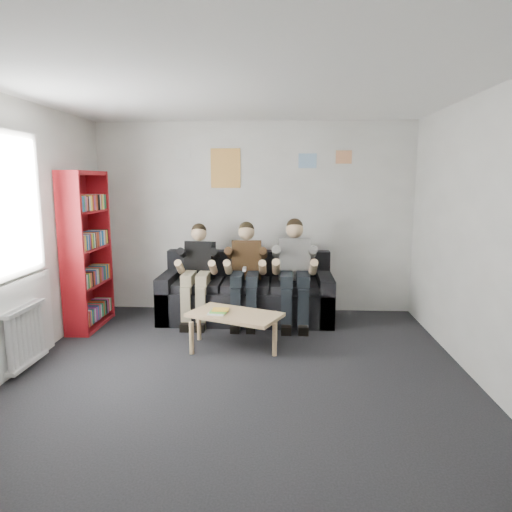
{
  "coord_description": "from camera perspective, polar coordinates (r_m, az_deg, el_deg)",
  "views": [
    {
      "loc": [
        0.4,
        -4.02,
        1.89
      ],
      "look_at": [
        0.1,
        1.3,
        1.0
      ],
      "focal_mm": 32.0,
      "sensor_mm": 36.0,
      "label": 1
    }
  ],
  "objects": [
    {
      "name": "radiator",
      "position": [
        5.17,
        -26.85,
        -8.88
      ],
      "size": [
        0.1,
        0.64,
        0.6
      ],
      "color": "white",
      "rests_on": "ground"
    },
    {
      "name": "coffee_table",
      "position": [
        5.2,
        -2.66,
        -7.66
      ],
      "size": [
        1.01,
        0.55,
        0.4
      ],
      "rotation": [
        0.0,
        0.0,
        -0.41
      ],
      "color": "tan",
      "rests_on": "ground"
    },
    {
      "name": "room_shell",
      "position": [
        4.08,
        -2.39,
        1.91
      ],
      "size": [
        5.0,
        5.0,
        5.0
      ],
      "color": "black",
      "rests_on": "ground"
    },
    {
      "name": "person_right",
      "position": [
        6.0,
        4.83,
        -2.05
      ],
      "size": [
        0.42,
        0.9,
        1.38
      ],
      "rotation": [
        0.0,
        0.0,
        0.03
      ],
      "color": "silver",
      "rests_on": "sofa"
    },
    {
      "name": "poster_sign",
      "position": [
        6.67,
        -9.09,
        12.49
      ],
      "size": [
        0.2,
        0.01,
        0.14
      ],
      "primitive_type": "cube",
      "color": "silver",
      "rests_on": "room_shell"
    },
    {
      "name": "poster_pink",
      "position": [
        6.57,
        10.92,
        12.05
      ],
      "size": [
        0.22,
        0.01,
        0.18
      ],
      "primitive_type": "cube",
      "color": "#B53873",
      "rests_on": "room_shell"
    },
    {
      "name": "bookshelf",
      "position": [
        6.19,
        -20.33,
        0.65
      ],
      "size": [
        0.3,
        0.9,
        2.0
      ],
      "rotation": [
        0.0,
        0.0,
        0.02
      ],
      "color": "maroon",
      "rests_on": "ground"
    },
    {
      "name": "game_cases",
      "position": [
        5.18,
        -4.71,
        -6.93
      ],
      "size": [
        0.22,
        0.19,
        0.04
      ],
      "rotation": [
        0.0,
        0.0,
        -0.15
      ],
      "color": "silver",
      "rests_on": "coffee_table"
    },
    {
      "name": "sofa",
      "position": [
        6.3,
        -1.15,
        -4.9
      ],
      "size": [
        2.31,
        0.94,
        0.89
      ],
      "color": "black",
      "rests_on": "ground"
    },
    {
      "name": "poster_blue",
      "position": [
        6.53,
        6.46,
        11.74
      ],
      "size": [
        0.25,
        0.01,
        0.2
      ],
      "primitive_type": "cube",
      "color": "#439CE6",
      "rests_on": "room_shell"
    },
    {
      "name": "person_left",
      "position": [
        6.11,
        -7.34,
        -2.15
      ],
      "size": [
        0.38,
        0.82,
        1.31
      ],
      "rotation": [
        0.0,
        0.0,
        -0.15
      ],
      "color": "black",
      "rests_on": "sofa"
    },
    {
      "name": "poster_large",
      "position": [
        6.56,
        -3.82,
        10.89
      ],
      "size": [
        0.42,
        0.01,
        0.55
      ],
      "primitive_type": "cube",
      "color": "#E9CA52",
      "rests_on": "room_shell"
    },
    {
      "name": "person_middle",
      "position": [
        6.02,
        -1.31,
        -2.14
      ],
      "size": [
        0.4,
        0.85,
        1.34
      ],
      "rotation": [
        0.0,
        0.0,
        0.04
      ],
      "color": "#443116",
      "rests_on": "sofa"
    },
    {
      "name": "window",
      "position": [
        5.04,
        -28.15,
        -1.45
      ],
      "size": [
        0.05,
        1.3,
        2.36
      ],
      "color": "white",
      "rests_on": "room_shell"
    }
  ]
}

